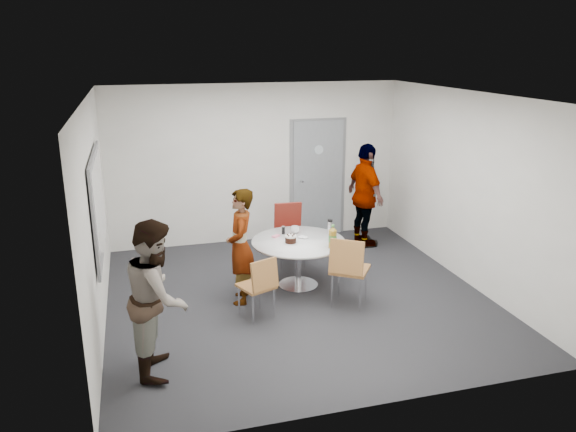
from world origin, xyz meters
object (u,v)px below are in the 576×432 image
object	(u,v)px
whiteboard	(98,204)
chair_near_right	(348,265)
person_main	(241,246)
table	(300,247)
door	(318,179)
person_left	(157,297)
chair_near_left	(260,282)
chair_far	(289,227)
person_right	(365,196)

from	to	relation	value
whiteboard	chair_near_right	xyz separation A→B (m)	(3.00, -0.66, -0.86)
chair_near_right	person_main	bearing A→B (deg)	-168.95
table	door	bearing A→B (deg)	65.81
table	person_left	size ratio (longest dim) A/B	0.79
door	chair_near_left	xyz separation A→B (m)	(-1.73, -2.96, -0.53)
chair_far	person_main	bearing A→B (deg)	54.03
person_main	person_left	xyz separation A→B (m)	(-1.13, -1.39, 0.05)
table	person_left	world-z (taller)	person_left
whiteboard	person_left	world-z (taller)	whiteboard
whiteboard	chair_far	distance (m)	3.04
chair_far	person_left	size ratio (longest dim) A/B	0.57
chair_near_right	chair_far	distance (m)	1.77
door	whiteboard	size ratio (longest dim) A/B	1.12
table	chair_near_right	bearing A→B (deg)	-63.80
door	chair_near_left	distance (m)	3.47
chair_near_right	chair_far	xyz separation A→B (m)	(-0.30, 1.74, -0.01)
chair_near_right	person_main	distance (m)	1.42
chair_near_left	chair_near_right	distance (m)	1.17
person_right	whiteboard	bearing A→B (deg)	103.07
person_main	person_left	size ratio (longest dim) A/B	0.94
table	chair_far	world-z (taller)	table
chair_near_right	person_left	world-z (taller)	person_left
chair_near_left	person_right	xyz separation A→B (m)	(2.31, 2.16, 0.38)
chair_near_left	person_main	distance (m)	0.66
door	table	world-z (taller)	door
whiteboard	table	bearing A→B (deg)	3.32
chair_near_right	person_right	bearing A→B (deg)	96.87
chair_far	person_main	size ratio (longest dim) A/B	0.61
whiteboard	chair_near_left	world-z (taller)	whiteboard
whiteboard	table	world-z (taller)	whiteboard
chair_near_right	door	bearing A→B (deg)	114.08
chair_near_right	chair_far	bearing A→B (deg)	134.51
person_main	person_left	bearing A→B (deg)	-27.12
door	chair_near_left	bearing A→B (deg)	-120.29
door	person_main	xyz separation A→B (m)	(-1.85, -2.37, -0.25)
table	person_right	xyz separation A→B (m)	(1.54, 1.33, 0.28)
door	person_left	size ratio (longest dim) A/B	1.29
chair_far	person_left	world-z (taller)	person_left
chair_near_left	chair_far	size ratio (longest dim) A/B	0.86
table	person_main	xyz separation A→B (m)	(-0.89, -0.24, 0.18)
chair_near_left	chair_far	xyz separation A→B (m)	(0.87, 1.76, 0.09)
person_main	chair_near_left	bearing A→B (deg)	23.56
person_right	chair_far	bearing A→B (deg)	98.88
chair_near_left	person_left	world-z (taller)	person_left
whiteboard	person_right	xyz separation A→B (m)	(4.14, 1.48, -0.57)
chair_near_left	person_main	world-z (taller)	person_main
whiteboard	person_main	distance (m)	1.84
table	chair_near_left	bearing A→B (deg)	-132.97
whiteboard	chair_near_right	bearing A→B (deg)	-12.39
whiteboard	person_right	size ratio (longest dim) A/B	1.08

